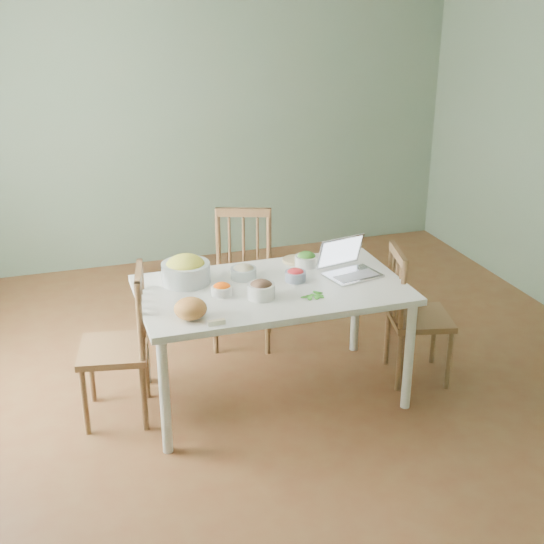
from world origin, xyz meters
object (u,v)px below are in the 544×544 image
object	(u,v)px
chair_right	(420,315)
laptop	(354,260)
bread_boule	(190,309)
chair_far	(242,281)
dining_table	(272,342)
chair_left	(113,346)
bowl_squash	(186,270)

from	to	relation	value
chair_right	laptop	distance (m)	0.64
bread_boule	chair_far	bearing A→B (deg)	60.60
bread_boule	laptop	world-z (taller)	laptop
chair_right	chair_far	bearing A→B (deg)	63.18
dining_table	chair_left	xyz separation A→B (m)	(-1.00, 0.07, 0.10)
bread_boule	chair_left	bearing A→B (deg)	139.68
dining_table	chair_far	world-z (taller)	chair_far
chair_left	chair_right	distance (m)	2.03
dining_table	chair_right	bearing A→B (deg)	-4.23
chair_right	bread_boule	xyz separation A→B (m)	(-1.60, -0.21, 0.37)
dining_table	chair_right	distance (m)	1.03
dining_table	chair_left	size ratio (longest dim) A/B	1.70
chair_left	chair_right	size ratio (longest dim) A/B	1.04
dining_table	chair_far	distance (m)	0.79
bowl_squash	laptop	size ratio (longest dim) A/B	0.91
chair_right	bowl_squash	distance (m)	1.60
dining_table	bowl_squash	size ratio (longest dim) A/B	5.42
dining_table	chair_far	bearing A→B (deg)	88.36
bread_boule	bowl_squash	distance (m)	0.53
chair_far	bread_boule	distance (m)	1.27
chair_far	bowl_squash	xyz separation A→B (m)	(-0.52, -0.55, 0.37)
bowl_squash	chair_right	bearing A→B (deg)	-11.45
chair_far	bread_boule	bearing A→B (deg)	-99.97
chair_left	dining_table	bearing A→B (deg)	96.44
dining_table	laptop	size ratio (longest dim) A/B	4.94
dining_table	laptop	bearing A→B (deg)	0.29
laptop	chair_left	bearing A→B (deg)	165.20
chair_far	bowl_squash	world-z (taller)	chair_far
chair_left	bread_boule	bearing A→B (deg)	60.13
dining_table	chair_right	size ratio (longest dim) A/B	1.77
dining_table	chair_right	xyz separation A→B (m)	(1.02, -0.08, 0.08)
bowl_squash	laptop	distance (m)	1.07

